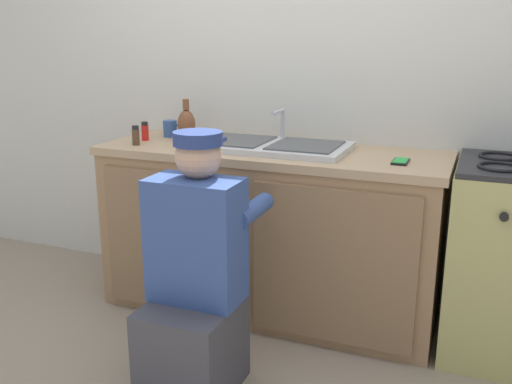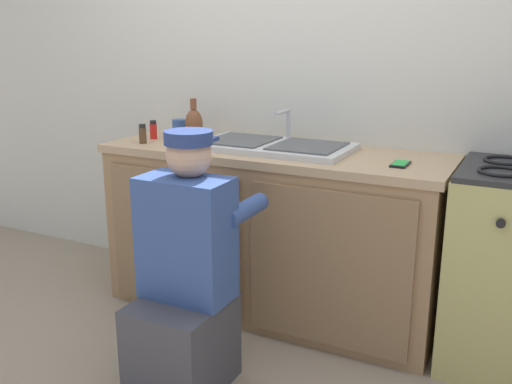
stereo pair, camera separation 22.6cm
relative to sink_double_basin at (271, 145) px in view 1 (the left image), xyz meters
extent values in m
plane|color=gray|center=(0.00, -0.30, -0.92)|extent=(12.00, 12.00, 0.00)
cube|color=silver|center=(0.00, 0.35, 0.33)|extent=(6.00, 0.10, 2.50)
cube|color=#997551|center=(0.00, 0.00, -0.49)|extent=(1.77, 0.60, 0.86)
cube|color=#866747|center=(-0.43, -0.31, -0.49)|extent=(0.78, 0.02, 0.76)
cube|color=#866747|center=(0.43, -0.31, -0.49)|extent=(0.78, 0.02, 0.76)
cube|color=tan|center=(0.00, 0.00, -0.04)|extent=(1.81, 0.62, 0.04)
cube|color=silver|center=(0.00, 0.00, 0.00)|extent=(0.80, 0.44, 0.03)
cube|color=#4C4F51|center=(-0.19, 0.00, 0.01)|extent=(0.33, 0.35, 0.01)
cube|color=#4C4F51|center=(0.19, 0.00, 0.01)|extent=(0.33, 0.35, 0.01)
cylinder|color=#B7BABF|center=(0.00, 0.19, 0.07)|extent=(0.02, 0.02, 0.18)
cylinder|color=#B7BABF|center=(0.00, 0.11, 0.16)|extent=(0.02, 0.16, 0.02)
torus|color=black|center=(1.10, -0.12, 0.01)|extent=(0.19, 0.19, 0.02)
torus|color=black|center=(1.10, 0.12, 0.01)|extent=(0.19, 0.19, 0.02)
cylinder|color=black|center=(1.13, -0.31, -0.16)|extent=(0.04, 0.02, 0.04)
cube|color=#3F3F47|center=(-0.03, -0.84, -0.72)|extent=(0.36, 0.40, 0.40)
cube|color=#334C8C|center=(-0.03, -0.78, -0.26)|extent=(0.38, 0.22, 0.52)
sphere|color=tan|center=(-0.03, -0.74, 0.08)|extent=(0.19, 0.19, 0.19)
cylinder|color=navy|center=(-0.03, -0.74, 0.16)|extent=(0.20, 0.20, 0.06)
cube|color=navy|center=(-0.03, -0.65, 0.14)|extent=(0.13, 0.09, 0.02)
cylinder|color=#334C8C|center=(-0.20, -0.58, -0.17)|extent=(0.08, 0.30, 0.08)
cylinder|color=#334C8C|center=(0.14, -0.58, -0.17)|extent=(0.08, 0.30, 0.08)
cylinder|color=#335699|center=(-0.67, 0.13, 0.03)|extent=(0.08, 0.08, 0.09)
torus|color=#335699|center=(-0.61, 0.13, 0.03)|extent=(0.06, 0.01, 0.06)
cylinder|color=#513823|center=(-0.71, -0.17, 0.02)|extent=(0.04, 0.04, 0.08)
cylinder|color=black|center=(-0.71, -0.17, 0.08)|extent=(0.04, 0.04, 0.02)
ellipsoid|color=brown|center=(-0.53, 0.06, 0.07)|extent=(0.10, 0.10, 0.17)
cylinder|color=brown|center=(-0.53, 0.06, 0.18)|extent=(0.04, 0.04, 0.06)
cylinder|color=red|center=(-0.74, -0.03, 0.02)|extent=(0.04, 0.04, 0.08)
cylinder|color=black|center=(-0.74, -0.03, 0.08)|extent=(0.04, 0.04, 0.02)
cube|color=black|center=(0.67, -0.08, -0.01)|extent=(0.07, 0.14, 0.01)
cube|color=green|center=(0.67, -0.08, -0.01)|extent=(0.06, 0.12, 0.00)
camera|label=1|loc=(1.02, -2.73, 0.55)|focal=40.00mm
camera|label=2|loc=(1.23, -2.63, 0.55)|focal=40.00mm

